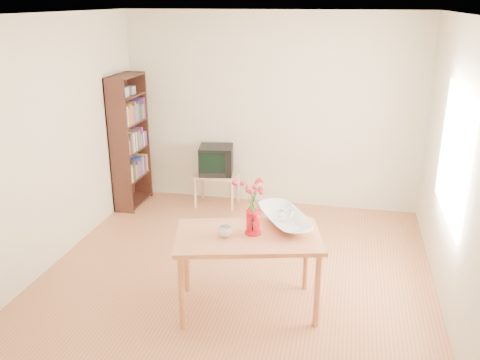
% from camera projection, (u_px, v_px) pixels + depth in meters
% --- Properties ---
extents(room, '(4.50, 4.50, 4.50)m').
position_uv_depth(room, '(236.00, 160.00, 4.74)').
color(room, '#A4603A').
rests_on(room, ground).
extents(table, '(1.43, 1.03, 0.75)m').
position_uv_depth(table, '(248.00, 244.00, 4.54)').
color(table, '#B9683F').
rests_on(table, ground).
extents(tv_stand, '(0.60, 0.45, 0.46)m').
position_uv_depth(tv_stand, '(217.00, 178.00, 7.01)').
color(tv_stand, tan).
rests_on(tv_stand, ground).
extents(bookshelf, '(0.28, 0.70, 1.80)m').
position_uv_depth(bookshelf, '(130.00, 146.00, 6.88)').
color(bookshelf, black).
rests_on(bookshelf, ground).
extents(pitcher, '(0.14, 0.22, 0.22)m').
position_uv_depth(pitcher, '(253.00, 223.00, 4.50)').
color(pitcher, red).
rests_on(pitcher, table).
extents(flowers, '(0.25, 0.25, 0.35)m').
position_uv_depth(flowers, '(253.00, 193.00, 4.40)').
color(flowers, '#E53553').
rests_on(flowers, pitcher).
extents(mug, '(0.15, 0.15, 0.09)m').
position_uv_depth(mug, '(225.00, 232.00, 4.46)').
color(mug, white).
rests_on(mug, table).
extents(bowl, '(0.72, 0.72, 0.50)m').
position_uv_depth(bowl, '(285.00, 198.00, 4.67)').
color(bowl, white).
rests_on(bowl, table).
extents(teacup_a, '(0.09, 0.09, 0.06)m').
position_uv_depth(teacup_a, '(280.00, 203.00, 4.70)').
color(teacup_a, white).
rests_on(teacup_a, bowl).
extents(teacup_b, '(0.08, 0.08, 0.06)m').
position_uv_depth(teacup_b, '(290.00, 202.00, 4.70)').
color(teacup_b, white).
rests_on(teacup_b, bowl).
extents(television, '(0.51, 0.48, 0.39)m').
position_uv_depth(television, '(216.00, 159.00, 6.93)').
color(television, black).
rests_on(television, tv_stand).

